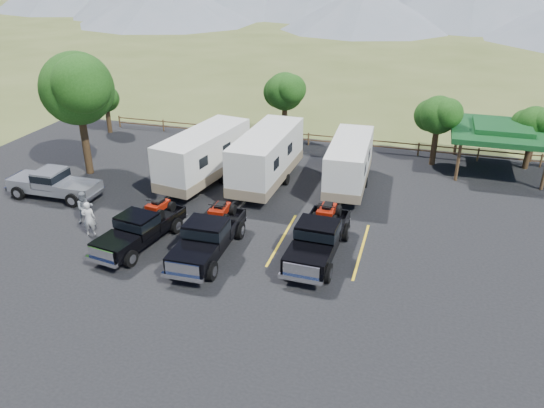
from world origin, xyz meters
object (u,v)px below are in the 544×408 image
(trailer_right, at_px, (349,164))
(person_a, at_px, (89,219))
(trailer_left, at_px, (204,156))
(rig_left, at_px, (141,227))
(rig_center, at_px, (209,235))
(rig_right, at_px, (319,237))
(trailer_center, at_px, (267,158))
(pickup_silver, at_px, (54,183))
(pavilion, at_px, (502,131))
(tree_big_nw, at_px, (77,88))
(person_b, at_px, (85,207))

(trailer_right, height_order, person_a, trailer_right)
(trailer_left, relative_size, person_a, 5.13)
(rig_left, bearing_deg, rig_center, 10.54)
(rig_right, bearing_deg, trailer_left, 144.16)
(rig_right, bearing_deg, rig_left, -168.64)
(trailer_center, distance_m, pickup_silver, 12.63)
(rig_right, height_order, trailer_right, trailer_right)
(rig_right, distance_m, pickup_silver, 16.36)
(pavilion, xyz_separation_m, trailer_right, (-8.88, -5.56, -1.19))
(rig_right, bearing_deg, trailer_right, 91.48)
(rig_right, height_order, trailer_left, trailer_left)
(rig_left, xyz_separation_m, person_a, (-2.99, 0.08, 0.02))
(rig_left, height_order, person_a, rig_left)
(pavilion, xyz_separation_m, rig_left, (-17.53, -15.42, -1.84))
(rig_left, height_order, trailer_right, trailer_right)
(trailer_left, bearing_deg, pickup_silver, -138.82)
(pavilion, relative_size, trailer_right, 0.72)
(rig_left, bearing_deg, trailer_left, 99.98)
(trailer_left, relative_size, trailer_center, 0.98)
(rig_left, xyz_separation_m, trailer_right, (8.65, 9.86, 0.66))
(rig_left, distance_m, person_a, 3.00)
(rig_center, xyz_separation_m, person_a, (-6.55, -0.00, -0.06))
(tree_big_nw, height_order, pickup_silver, tree_big_nw)
(rig_center, bearing_deg, pavilion, 46.59)
(pavilion, relative_size, rig_right, 1.00)
(rig_center, bearing_deg, rig_right, 13.96)
(rig_left, xyz_separation_m, rig_center, (3.56, 0.08, 0.07))
(person_a, distance_m, person_b, 1.55)
(person_b, bearing_deg, pickup_silver, 103.53)
(rig_left, relative_size, rig_right, 0.94)
(trailer_center, height_order, pickup_silver, trailer_center)
(rig_left, relative_size, person_a, 3.17)
(rig_right, bearing_deg, person_a, -171.42)
(trailer_center, relative_size, pickup_silver, 1.68)
(trailer_right, bearing_deg, pavilion, 30.02)
(trailer_left, bearing_deg, tree_big_nw, -165.45)
(rig_right, xyz_separation_m, pickup_silver, (-16.23, 2.06, -0.10))
(trailer_right, distance_m, pickup_silver, 17.51)
(trailer_left, bearing_deg, pavilion, 31.86)
(person_a, bearing_deg, trailer_center, -152.67)
(trailer_left, bearing_deg, rig_left, -79.83)
(trailer_center, bearing_deg, rig_center, -89.39)
(pavilion, xyz_separation_m, person_a, (-20.52, -15.35, -1.83))
(trailer_left, bearing_deg, person_b, -110.12)
(trailer_left, xyz_separation_m, person_b, (-3.93, -6.92, -0.83))
(pavilion, height_order, person_a, pavilion)
(tree_big_nw, relative_size, rig_left, 1.34)
(trailer_center, bearing_deg, person_b, -133.67)
(trailer_left, distance_m, pickup_silver, 8.91)
(pavilion, height_order, rig_left, pavilion)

